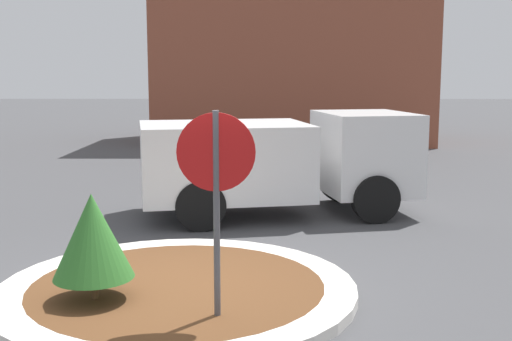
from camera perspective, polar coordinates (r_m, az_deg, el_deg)
The scene contains 6 objects.
ground_plane at distance 8.17m, azimuth -6.97°, elevation -10.93°, with size 120.00×120.00×0.00m, color #474749.
traffic_island at distance 8.15m, azimuth -6.98°, elevation -10.47°, with size 4.44×4.44×0.14m.
stop_sign at distance 6.73m, azimuth -3.55°, elevation -0.61°, with size 0.83×0.07×2.35m.
island_shrub at distance 7.59m, azimuth -14.32°, elevation -5.65°, with size 0.93×0.93×1.24m.
utility_truck at distance 12.35m, azimuth 1.87°, elevation 1.05°, with size 5.52×3.16×1.96m.
storefront_building at distance 26.15m, azimuth 3.10°, elevation 10.80°, with size 10.45×6.07×7.39m.
Camera 1 is at (1.03, -7.63, 2.74)m, focal length 45.00 mm.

